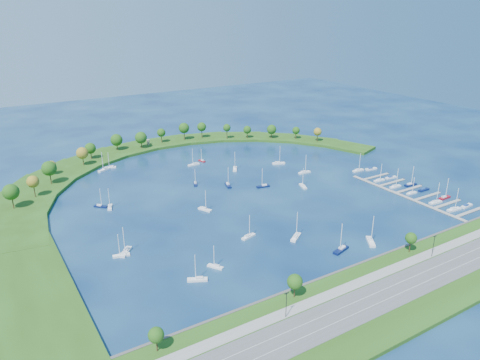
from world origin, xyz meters
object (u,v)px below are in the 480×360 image
moored_boat_6 (110,207)px  moored_boat_8 (121,255)px  moored_boat_13 (215,266)px  docked_boat_4 (412,193)px  moored_boat_15 (195,183)px  docked_boat_0 (454,209)px  moored_boat_21 (303,186)px  docked_boat_10 (358,170)px  moored_boat_1 (202,160)px  moored_boat_11 (341,249)px  moored_boat_16 (205,209)px  moored_boat_7 (248,236)px  docked_boat_11 (371,169)px  docked_boat_7 (410,184)px  moored_boat_12 (263,186)px  moored_boat_14 (228,185)px  harbor_tower (148,142)px  moored_boat_2 (101,206)px  docked_boat_6 (395,186)px  docked_boat_9 (391,177)px  docked_boat_2 (436,202)px  docked_boat_5 (424,190)px  moored_boat_10 (371,241)px  moored_boat_17 (110,167)px  docked_boat_1 (467,206)px  moored_boat_20 (235,168)px  moored_boat_4 (296,237)px  moored_boat_3 (278,163)px  moored_boat_0 (304,172)px  moored_boat_19 (194,164)px  docked_boat_8 (379,180)px  dock_system (413,194)px  moored_boat_9 (126,251)px  docked_boat_3 (445,197)px

moored_boat_6 → moored_boat_8: (-11.18, -54.62, -0.01)m
moored_boat_13 → docked_boat_4: bearing=-117.6°
moored_boat_15 → docked_boat_0: bearing=66.5°
moored_boat_21 → docked_boat_10: docked_boat_10 is taller
moored_boat_1 → moored_boat_11: 149.38m
moored_boat_15 → moored_boat_16: 39.92m
moored_boat_15 → moored_boat_1: bearing=170.9°
moored_boat_16 → moored_boat_21: (67.90, -1.08, 0.00)m
moored_boat_7 → docked_boat_11: (125.25, 39.25, -0.26)m
docked_boat_7 → moored_boat_12: bearing=154.3°
moored_boat_12 → docked_boat_11: 82.52m
moored_boat_14 → docked_boat_4: moored_boat_14 is taller
harbor_tower → moored_boat_2: size_ratio=0.37×
docked_boat_6 → docked_boat_9: (10.47, 12.58, -0.30)m
docked_boat_2 → docked_boat_7: (10.50, 25.81, 0.01)m
moored_boat_6 → docked_boat_5: (170.05, -74.39, -0.29)m
moored_boat_10 → docked_boat_4: (66.55, 30.17, -0.11)m
moored_boat_17 → docked_boat_1: 226.44m
moored_boat_6 → docked_boat_1: bearing=-102.0°
moored_boat_20 → docked_boat_1: moored_boat_20 is taller
moored_boat_20 → docked_boat_6: bearing=72.4°
moored_boat_6 → docked_boat_10: docked_boat_10 is taller
moored_boat_1 → docked_boat_11: moored_boat_1 is taller
moored_boat_4 → moored_boat_17: 155.95m
moored_boat_2 → moored_boat_3: moored_boat_3 is taller
moored_boat_4 → moored_boat_1: bearing=49.2°
moored_boat_10 → moored_boat_15: bearing=-126.8°
moored_boat_10 → docked_boat_11: moored_boat_10 is taller
moored_boat_0 → docked_boat_5: size_ratio=1.60×
docked_boat_0 → docked_boat_6: size_ratio=1.07×
moored_boat_4 → moored_boat_19: bearing=52.9°
moored_boat_6 → docked_boat_8: size_ratio=0.99×
moored_boat_12 → moored_boat_17: bearing=-40.5°
moored_boat_1 → moored_boat_10: size_ratio=0.66×
moored_boat_3 → docked_boat_11: size_ratio=1.52×
moored_boat_6 → moored_boat_20: size_ratio=0.87×
docked_boat_4 → moored_boat_7: bearing=-179.2°
dock_system → moored_boat_8: (-170.55, 20.55, 0.53)m
moored_boat_2 → moored_boat_15: 60.61m
moored_boat_13 → moored_boat_19: moored_boat_19 is taller
dock_system → docked_boat_6: size_ratio=6.72×
moored_boat_9 → moored_boat_12: bearing=148.5°
moored_boat_11 → docked_boat_10: (86.34, 74.61, -0.05)m
moored_boat_11 → moored_boat_17: bearing=-87.4°
docked_boat_0 → docked_boat_3: bearing=56.8°
moored_boat_10 → docked_boat_11: size_ratio=1.62×
moored_boat_2 → moored_boat_16: bearing=8.9°
moored_boat_12 → docked_boat_2: 99.95m
moored_boat_4 → docked_boat_5: moored_boat_4 is taller
moored_boat_6 → docked_boat_5: moored_boat_6 is taller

